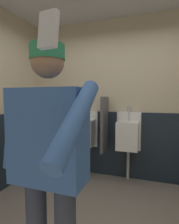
# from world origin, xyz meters

# --- Properties ---
(wall_back) EXTENTS (3.86, 0.12, 2.72)m
(wall_back) POSITION_xyz_m (0.00, 1.65, 1.36)
(wall_back) COLOR beige
(wall_back) RESTS_ON ground_plane
(wainscot_band_back) EXTENTS (3.26, 0.03, 1.14)m
(wainscot_band_back) POSITION_xyz_m (0.00, 1.58, 0.57)
(wainscot_band_back) COLOR #19232D
(wainscot_band_back) RESTS_ON ground_plane
(urinal_left) EXTENTS (0.40, 0.34, 1.24)m
(urinal_left) POSITION_xyz_m (-0.62, 1.43, 0.78)
(urinal_left) COLOR white
(urinal_left) RESTS_ON ground_plane
(urinal_middle) EXTENTS (0.40, 0.34, 1.24)m
(urinal_middle) POSITION_xyz_m (0.13, 1.43, 0.78)
(urinal_middle) COLOR white
(urinal_middle) RESTS_ON ground_plane
(privacy_divider_panel) EXTENTS (0.04, 0.40, 0.90)m
(privacy_divider_panel) POSITION_xyz_m (-0.24, 1.36, 0.95)
(privacy_divider_panel) COLOR #4C4C51
(person) EXTENTS (0.70, 0.60, 1.71)m
(person) POSITION_xyz_m (-0.14, -0.52, 1.01)
(person) COLOR #2D3342
(person) RESTS_ON ground_plane
(cell_phone) EXTENTS (0.06, 0.04, 0.11)m
(cell_phone) POSITION_xyz_m (0.18, -1.02, 1.58)
(cell_phone) COLOR silver
(soap_dispenser) EXTENTS (0.10, 0.07, 0.18)m
(soap_dispenser) POSITION_xyz_m (-0.99, 1.55, 1.32)
(soap_dispenser) COLOR silver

